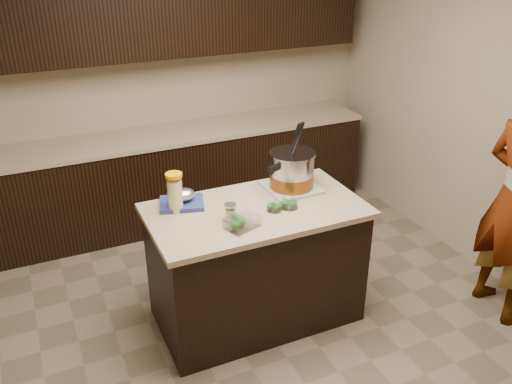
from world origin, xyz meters
TOP-DOWN VIEW (x-y plane):
  - ground_plane at (0.00, 0.00)m, footprint 4.00×4.00m
  - room_shell at (0.00, 0.00)m, footprint 4.04×4.04m
  - back_cabinets at (0.00, 1.74)m, footprint 3.60×0.63m
  - island at (0.00, 0.00)m, footprint 1.46×0.81m
  - dish_towel at (0.36, 0.17)m, footprint 0.36×0.36m
  - stock_pot at (0.36, 0.17)m, footprint 0.45×0.43m
  - lemonade_pitcher at (-0.50, 0.18)m, footprint 0.13×0.13m
  - mason_jar at (-0.22, -0.10)m, footprint 0.09×0.09m
  - broccoli_tub_left at (0.10, -0.08)m, footprint 0.14×0.14m
  - broccoli_tub_right at (0.21, -0.09)m, footprint 0.13×0.13m
  - broccoli_tub_rect at (-0.19, -0.20)m, footprint 0.24×0.20m
  - blue_tray at (-0.43, 0.25)m, footprint 0.34×0.30m

SIDE VIEW (x-z plane):
  - ground_plane at x=0.00m, z-range 0.00..0.00m
  - island at x=0.00m, z-range 0.00..0.90m
  - dish_towel at x=0.36m, z-range 0.90..0.92m
  - broccoli_tub_left at x=0.10m, z-range 0.90..0.95m
  - broccoli_tub_right at x=0.21m, z-range 0.90..0.95m
  - broccoli_tub_rect at x=-0.19m, z-range 0.90..0.97m
  - blue_tray at x=-0.43m, z-range 0.88..0.99m
  - back_cabinets at x=0.00m, z-range -0.22..2.10m
  - mason_jar at x=-0.22m, z-range 0.89..1.02m
  - lemonade_pitcher at x=-0.50m, z-range 0.89..1.16m
  - stock_pot at x=0.36m, z-range 0.79..1.27m
  - room_shell at x=0.00m, z-range 0.35..3.07m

